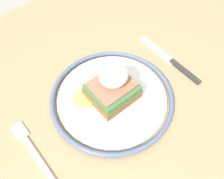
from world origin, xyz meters
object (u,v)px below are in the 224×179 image
plate (112,97)px  knife (173,62)px  sandwich (112,86)px  fork (32,149)px

plate → knife: (0.18, -0.01, -0.01)m
sandwich → knife: size_ratio=0.61×
knife → sandwich: bearing=175.0°
sandwich → plate: bearing=-131.2°
plate → sandwich: (0.00, 0.00, 0.04)m
plate → sandwich: size_ratio=2.22×
plate → sandwich: bearing=48.8°
fork → sandwich: bearing=-2.5°
plate → sandwich: sandwich is taller
knife → plate: bearing=175.2°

